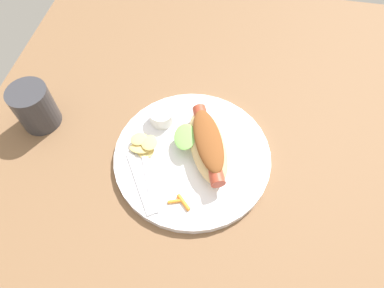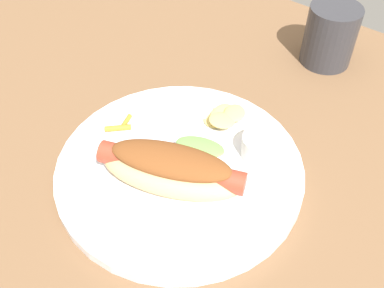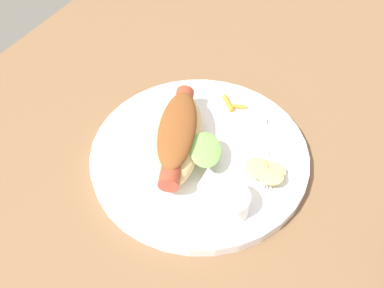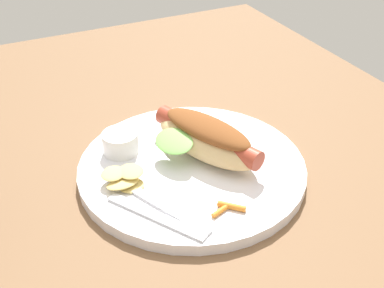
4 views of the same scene
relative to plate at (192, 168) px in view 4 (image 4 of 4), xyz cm
name	(u,v)px [view 4 (image 4 of 4)]	position (x,y,z in cm)	size (l,w,h in cm)	color
ground_plane	(188,192)	(2.56, -1.78, -1.70)	(120.00, 90.00, 1.80)	brown
plate	(192,168)	(0.00, 0.00, 0.00)	(30.75, 30.75, 1.60)	white
hot_dog	(206,138)	(-1.12, 2.75, 3.55)	(18.11, 13.31, 5.34)	#DBB77A
sauce_ramekin	(120,143)	(-6.90, -7.66, 2.30)	(4.96, 4.96, 3.00)	white
fork	(159,204)	(5.94, -7.35, 1.00)	(15.50, 7.74, 0.40)	silver
knife	(156,216)	(7.82, -8.49, 0.98)	(13.60, 1.40, 0.36)	silver
chips_pile	(125,178)	(0.29, -9.62, 1.74)	(6.19, 6.39, 1.81)	#DDC16B
carrot_garnish	(228,208)	(10.35, -0.25, 1.16)	(2.98, 4.39, 0.76)	orange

